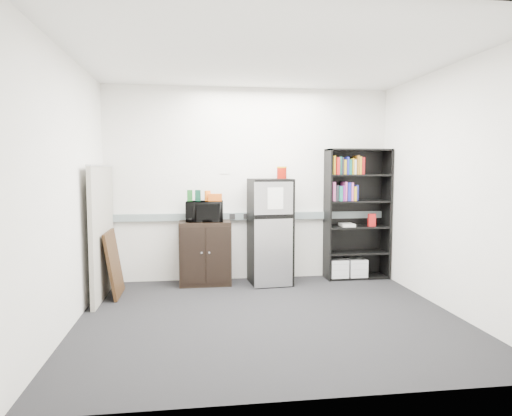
{
  "coord_description": "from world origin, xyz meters",
  "views": [
    {
      "loc": [
        -0.78,
        -4.66,
        1.58
      ],
      "look_at": [
        -0.02,
        0.9,
        1.09
      ],
      "focal_mm": 32.0,
      "sensor_mm": 36.0,
      "label": 1
    }
  ],
  "objects_px": {
    "microwave": "(205,211)",
    "cabinet": "(205,253)",
    "refrigerator": "(270,231)",
    "cubicle_partition": "(102,231)",
    "bookshelf": "(356,211)"
  },
  "relations": [
    {
      "from": "cubicle_partition",
      "to": "microwave",
      "type": "relative_size",
      "value": 3.29
    },
    {
      "from": "cabinet",
      "to": "microwave",
      "type": "height_order",
      "value": "microwave"
    },
    {
      "from": "cabinet",
      "to": "refrigerator",
      "type": "height_order",
      "value": "refrigerator"
    },
    {
      "from": "microwave",
      "to": "refrigerator",
      "type": "relative_size",
      "value": 0.34
    },
    {
      "from": "cubicle_partition",
      "to": "refrigerator",
      "type": "xyz_separation_m",
      "value": [
        2.15,
        0.34,
        -0.09
      ]
    },
    {
      "from": "cubicle_partition",
      "to": "cabinet",
      "type": "distance_m",
      "value": 1.38
    },
    {
      "from": "cubicle_partition",
      "to": "cabinet",
      "type": "bearing_deg",
      "value": 18.46
    },
    {
      "from": "microwave",
      "to": "cabinet",
      "type": "bearing_deg",
      "value": 93.53
    },
    {
      "from": "bookshelf",
      "to": "cabinet",
      "type": "bearing_deg",
      "value": -178.25
    },
    {
      "from": "cubicle_partition",
      "to": "refrigerator",
      "type": "height_order",
      "value": "cubicle_partition"
    },
    {
      "from": "cabinet",
      "to": "refrigerator",
      "type": "relative_size",
      "value": 0.6
    },
    {
      "from": "cabinet",
      "to": "microwave",
      "type": "bearing_deg",
      "value": -90.0
    },
    {
      "from": "cabinet",
      "to": "refrigerator",
      "type": "distance_m",
      "value": 0.93
    },
    {
      "from": "bookshelf",
      "to": "cubicle_partition",
      "type": "distance_m",
      "value": 3.45
    },
    {
      "from": "microwave",
      "to": "refrigerator",
      "type": "height_order",
      "value": "refrigerator"
    }
  ]
}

